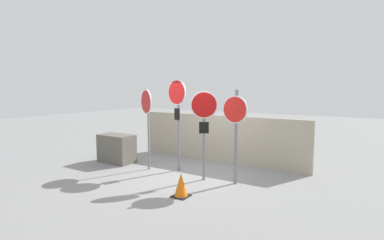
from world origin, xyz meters
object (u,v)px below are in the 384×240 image
stop_sign_3 (235,123)px  storage_crate (117,148)px  traffic_cone_0 (181,185)px  stop_sign_0 (147,109)px  stop_sign_2 (204,116)px  stop_sign_1 (178,107)px

stop_sign_3 → storage_crate: (-4.08, -0.02, -1.09)m
storage_crate → traffic_cone_0: bearing=-22.2°
stop_sign_0 → traffic_cone_0: 2.87m
stop_sign_2 → stop_sign_0: bearing=149.4°
stop_sign_0 → stop_sign_2: bearing=26.2°
stop_sign_0 → stop_sign_1: (0.82, 0.36, 0.06)m
stop_sign_2 → traffic_cone_0: size_ratio=4.30×
storage_crate → stop_sign_3: bearing=0.2°
stop_sign_3 → storage_crate: size_ratio=2.02×
stop_sign_0 → stop_sign_3: (2.69, 0.14, -0.25)m
stop_sign_0 → stop_sign_3: bearing=29.8°
stop_sign_1 → stop_sign_0: bearing=-143.3°
stop_sign_3 → traffic_cone_0: bearing=-107.7°
stop_sign_3 → traffic_cone_0: stop_sign_3 is taller
storage_crate → stop_sign_0: bearing=-4.9°
stop_sign_2 → stop_sign_1: bearing=130.5°
stop_sign_1 → traffic_cone_0: (1.24, -1.65, -1.57)m
traffic_cone_0 → storage_crate: (-3.45, 1.41, 0.18)m
stop_sign_0 → stop_sign_2: stop_sign_0 is taller
stop_sign_2 → traffic_cone_0: bearing=-112.8°
stop_sign_0 → stop_sign_3: 2.71m
stop_sign_1 → stop_sign_2: stop_sign_1 is taller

